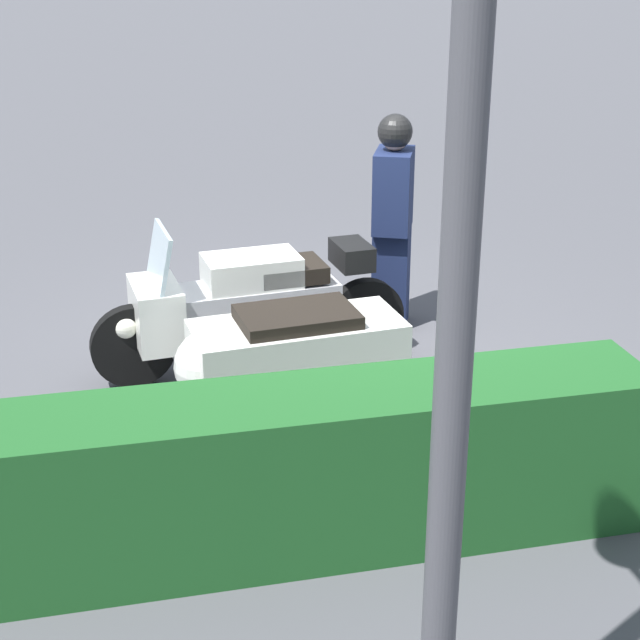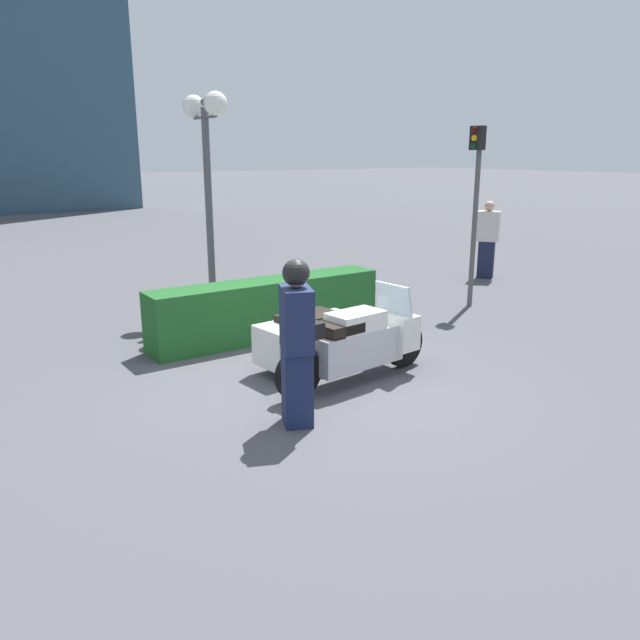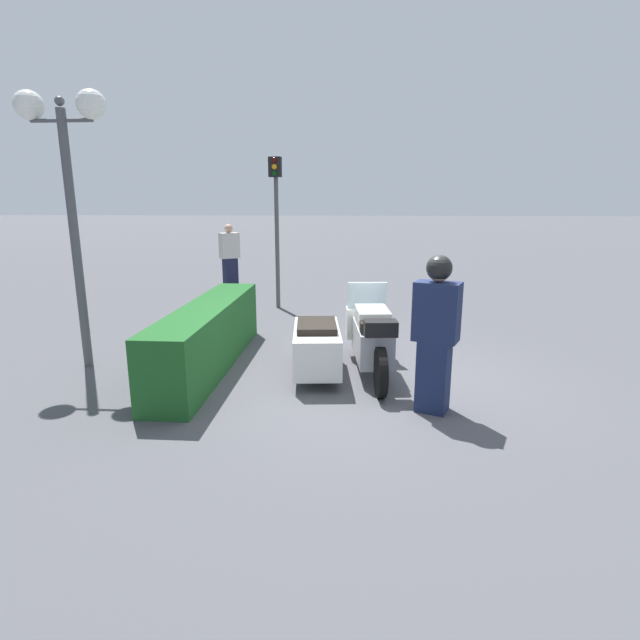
# 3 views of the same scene
# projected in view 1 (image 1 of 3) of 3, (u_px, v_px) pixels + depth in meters

# --- Properties ---
(ground_plane) EXTENTS (160.00, 160.00, 0.00)m
(ground_plane) POSITION_uv_depth(u_px,v_px,m) (333.00, 362.00, 7.40)
(ground_plane) COLOR #4C4C51
(police_motorcycle) EXTENTS (2.35, 1.37, 1.14)m
(police_motorcycle) POSITION_uv_depth(u_px,v_px,m) (261.00, 332.00, 6.77)
(police_motorcycle) COLOR black
(police_motorcycle) RESTS_ON ground
(officer_rider) EXTENTS (0.45, 0.54, 1.73)m
(officer_rider) POSITION_uv_depth(u_px,v_px,m) (393.00, 217.00, 7.78)
(officer_rider) COLOR #192347
(officer_rider) RESTS_ON ground
(hedge_bush_curbside) EXTENTS (3.68, 0.61, 0.88)m
(hedge_bush_curbside) POSITION_uv_depth(u_px,v_px,m) (307.00, 472.00, 5.07)
(hedge_bush_curbside) COLOR #1E5623
(hedge_bush_curbside) RESTS_ON ground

